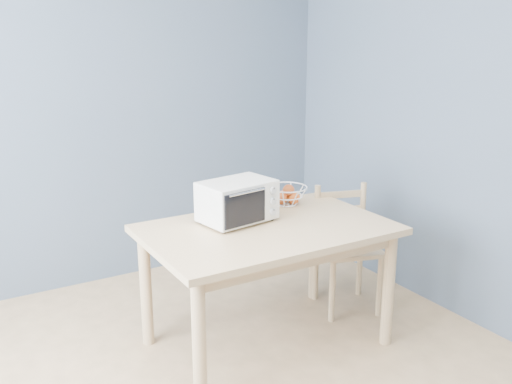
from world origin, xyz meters
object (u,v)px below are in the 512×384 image
dining_table (267,243)px  dining_chair (346,249)px  toaster_oven (235,201)px  fruit_basket (287,195)px

dining_table → dining_chair: bearing=12.7°
toaster_oven → dining_chair: 0.97m
fruit_basket → dining_chair: size_ratio=0.33×
fruit_basket → dining_chair: 0.58m
toaster_oven → dining_chair: bearing=-9.0°
toaster_oven → fruit_basket: toaster_oven is taller
fruit_basket → toaster_oven: bearing=-162.4°
dining_table → dining_chair: (0.73, 0.16, -0.24)m
dining_chair → toaster_oven: bearing=-162.2°
dining_table → fruit_basket: fruit_basket is taller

